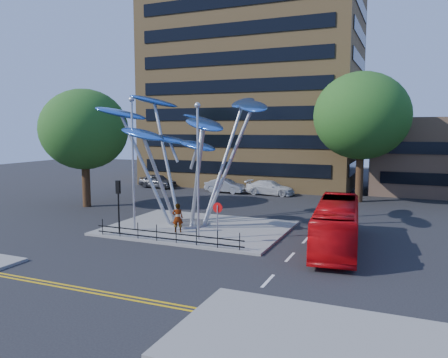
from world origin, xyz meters
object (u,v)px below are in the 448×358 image
at_px(street_lamp_right, 198,159).
at_px(parked_car_right, 270,188).
at_px(leaf_sculpture, 188,129).
at_px(no_entry_sign_island, 218,216).
at_px(parked_car_left, 158,181).
at_px(traffic_light_island, 118,195).
at_px(tree_left, 84,130).
at_px(street_lamp_left, 133,152).
at_px(parked_car_mid, 225,186).
at_px(tree_right, 362,116).
at_px(pedestrian, 178,218).
at_px(red_bus, 337,225).

height_order(street_lamp_right, parked_car_right, street_lamp_right).
bearing_deg(leaf_sculpture, no_entry_sign_island, -45.67).
bearing_deg(parked_car_left, traffic_light_island, -146.69).
bearing_deg(tree_left, street_lamp_left, -34.38).
bearing_deg(parked_car_right, parked_car_left, 91.74).
bearing_deg(parked_car_mid, leaf_sculpture, -161.05).
xyz_separation_m(tree_left, parked_car_mid, (8.11, 12.53, -6.06)).
distance_m(no_entry_sign_island, parked_car_right, 20.60).
bearing_deg(parked_car_mid, street_lamp_left, -170.43).
distance_m(tree_left, street_lamp_left, 11.60).
bearing_deg(tree_right, pedestrian, -118.06).
xyz_separation_m(tree_right, traffic_light_island, (-13.00, -19.50, -5.42)).
relative_size(street_lamp_right, pedestrian, 4.34).
relative_size(tree_left, pedestrian, 5.40).
relative_size(no_entry_sign_island, parked_car_mid, 0.55).
bearing_deg(no_entry_sign_island, parked_car_left, 129.14).
xyz_separation_m(no_entry_sign_island, pedestrian, (-3.54, 1.58, -0.71)).
height_order(tree_right, no_entry_sign_island, tree_right).
xyz_separation_m(tree_right, street_lamp_right, (-7.50, -19.00, -2.94)).
xyz_separation_m(tree_left, street_lamp_right, (14.50, -7.00, -1.70)).
distance_m(no_entry_sign_island, parked_car_mid, 21.54).
relative_size(street_lamp_right, traffic_light_island, 2.42).
distance_m(parked_car_left, parked_car_mid, 8.74).
bearing_deg(traffic_light_island, parked_car_right, 78.84).
relative_size(tree_left, parked_car_left, 2.20).
relative_size(leaf_sculpture, street_lamp_left, 1.45).
height_order(traffic_light_island, parked_car_right, traffic_light_island).
bearing_deg(pedestrian, leaf_sculpture, -101.39).
xyz_separation_m(leaf_sculpture, parked_car_left, (-12.55, 16.26, -6.07)).
distance_m(tree_right, no_entry_sign_island, 21.31).
relative_size(red_bus, pedestrian, 5.19).
relative_size(pedestrian, parked_car_left, 0.41).
xyz_separation_m(street_lamp_left, no_entry_sign_island, (6.50, -0.98, -3.54)).
bearing_deg(pedestrian, street_lamp_left, -11.46).
relative_size(leaf_sculpture, parked_car_left, 2.71).
height_order(tree_left, pedestrian, tree_left).
height_order(tree_right, parked_car_mid, tree_right).
height_order(red_bus, parked_car_right, red_bus).
bearing_deg(red_bus, traffic_light_island, -175.94).
relative_size(tree_right, tree_left, 1.17).
bearing_deg(leaf_sculpture, tree_left, 164.45).
height_order(pedestrian, parked_car_left, pedestrian).
distance_m(tree_right, parked_car_left, 23.77).
relative_size(tree_right, parked_car_right, 2.36).
bearing_deg(parked_car_mid, tree_right, -86.78).
relative_size(street_lamp_right, parked_car_right, 1.62).
xyz_separation_m(street_lamp_right, traffic_light_island, (-5.50, -0.50, -2.48)).
relative_size(parked_car_left, parked_car_right, 0.91).
bearing_deg(red_bus, parked_car_right, 111.86).
height_order(tree_left, parked_car_mid, tree_left).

